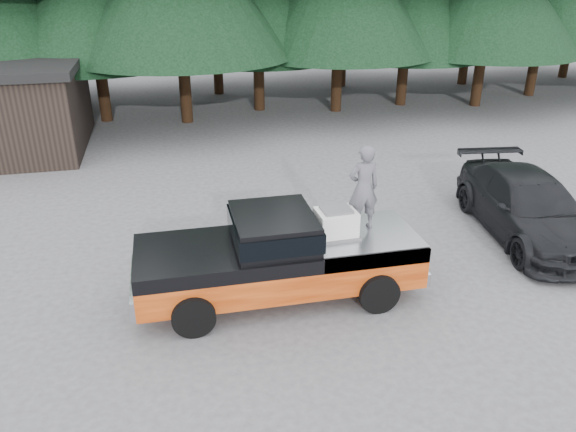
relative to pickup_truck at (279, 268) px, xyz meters
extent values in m
plane|color=#48484B|center=(-0.06, 0.23, -0.67)|extent=(120.00, 120.00, 0.00)
cube|color=black|center=(-0.10, 0.00, 0.96)|extent=(1.66, 1.90, 0.59)
cube|color=silver|center=(1.19, -0.06, 0.94)|extent=(0.83, 0.70, 0.55)
imported|color=#515057|center=(1.84, 0.18, 1.58)|extent=(0.70, 0.48, 1.83)
imported|color=black|center=(6.84, 1.49, 0.12)|extent=(2.87, 5.67, 1.58)
camera|label=1|loc=(-2.04, -10.00, 5.88)|focal=35.00mm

